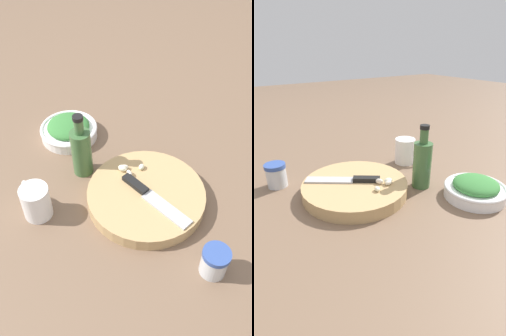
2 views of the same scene
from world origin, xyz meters
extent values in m
plane|color=brown|center=(0.00, 0.00, 0.00)|extent=(5.00, 5.00, 0.00)
cylinder|color=tan|center=(0.10, -0.04, 0.02)|extent=(0.30, 0.30, 0.04)
cube|color=black|center=(0.07, -0.03, 0.04)|extent=(0.08, 0.06, 0.01)
cube|color=#B2B2B7|center=(0.16, -0.09, 0.04)|extent=(0.13, 0.11, 0.01)
ellipsoid|color=#F1E4C9|center=(0.03, 0.03, 0.04)|extent=(0.02, 0.02, 0.01)
ellipsoid|color=silver|center=(0.05, 0.01, 0.04)|extent=(0.02, 0.02, 0.02)
ellipsoid|color=#EDEAC8|center=(0.07, 0.04, 0.04)|extent=(0.02, 0.02, 0.01)
ellipsoid|color=silver|center=(0.03, 0.02, 0.04)|extent=(0.03, 0.02, 0.02)
cylinder|color=white|center=(-0.17, 0.17, 0.02)|extent=(0.17, 0.17, 0.03)
torus|color=white|center=(-0.17, 0.17, 0.03)|extent=(0.17, 0.17, 0.01)
ellipsoid|color=#387A38|center=(-0.17, 0.17, 0.04)|extent=(0.13, 0.13, 0.04)
cylinder|color=silver|center=(0.27, -0.21, 0.03)|extent=(0.06, 0.06, 0.06)
cylinder|color=#334F99|center=(0.27, -0.21, 0.07)|extent=(0.06, 0.06, 0.01)
cylinder|color=white|center=(-0.16, -0.13, 0.04)|extent=(0.07, 0.07, 0.09)
torus|color=white|center=(-0.18, -0.11, 0.05)|extent=(0.05, 0.05, 0.06)
cylinder|color=#3D6638|center=(-0.09, 0.03, 0.07)|extent=(0.05, 0.05, 0.14)
cylinder|color=#3D6638|center=(-0.09, 0.03, 0.16)|extent=(0.02, 0.02, 0.04)
cylinder|color=black|center=(-0.09, 0.03, 0.18)|extent=(0.03, 0.03, 0.01)
camera|label=1|loc=(0.17, -0.65, 0.75)|focal=40.00mm
camera|label=2|loc=(0.41, 0.54, 0.39)|focal=28.00mm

